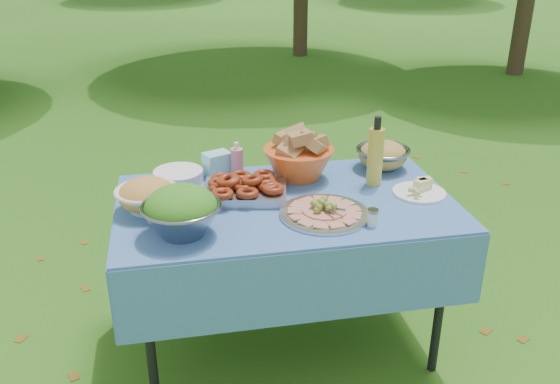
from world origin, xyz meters
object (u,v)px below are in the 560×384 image
at_px(bread_bowl, 299,155).
at_px(charcuterie_platter, 325,206).
at_px(pasta_bowl_steel, 383,155).
at_px(oil_bottle, 376,151).
at_px(picnic_table, 286,275).
at_px(salad_bowl, 181,211).
at_px(plate_stack, 178,176).

xyz_separation_m(bread_bowl, charcuterie_platter, (0.02, -0.42, -0.07)).
height_order(pasta_bowl_steel, oil_bottle, oil_bottle).
bearing_deg(picnic_table, salad_bowl, -154.08).
relative_size(bread_bowl, pasta_bowl_steel, 1.29).
bearing_deg(oil_bottle, pasta_bowl_steel, 59.71).
xyz_separation_m(salad_bowl, pasta_bowl_steel, (1.00, 0.51, -0.03)).
distance_m(picnic_table, salad_bowl, 0.70).
xyz_separation_m(picnic_table, plate_stack, (-0.45, 0.30, 0.41)).
distance_m(bread_bowl, pasta_bowl_steel, 0.44).
distance_m(picnic_table, bread_bowl, 0.56).
distance_m(charcuterie_platter, oil_bottle, 0.43).
bearing_deg(charcuterie_platter, plate_stack, 141.06).
bearing_deg(pasta_bowl_steel, bread_bowl, -175.05).
bearing_deg(pasta_bowl_steel, picnic_table, -151.87).
distance_m(salad_bowl, pasta_bowl_steel, 1.12).
bearing_deg(plate_stack, pasta_bowl_steel, -0.80).
bearing_deg(bread_bowl, charcuterie_platter, -87.57).
bearing_deg(salad_bowl, plate_stack, 89.80).
bearing_deg(plate_stack, picnic_table, -33.86).
bearing_deg(bread_bowl, oil_bottle, -24.13).
relative_size(salad_bowl, oil_bottle, 0.94).
height_order(picnic_table, bread_bowl, bread_bowl).
relative_size(salad_bowl, charcuterie_platter, 0.81).
height_order(plate_stack, pasta_bowl_steel, pasta_bowl_steel).
xyz_separation_m(picnic_table, pasta_bowl_steel, (0.54, 0.29, 0.45)).
xyz_separation_m(bread_bowl, oil_bottle, (0.33, -0.15, 0.05)).
xyz_separation_m(salad_bowl, charcuterie_platter, (0.58, 0.06, -0.06)).
relative_size(plate_stack, charcuterie_platter, 0.61).
bearing_deg(pasta_bowl_steel, salad_bowl, -152.87).
distance_m(bread_bowl, charcuterie_platter, 0.42).
bearing_deg(picnic_table, bread_bowl, 66.46).
xyz_separation_m(plate_stack, oil_bottle, (0.89, -0.20, 0.13)).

